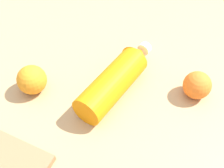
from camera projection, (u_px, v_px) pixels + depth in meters
name	position (u px, v px, depth m)	size (l,w,h in m)	color
ground_plane	(123.00, 91.00, 0.76)	(2.40, 2.40, 0.00)	tan
water_bottle	(117.00, 78.00, 0.74)	(0.13, 0.29, 0.08)	orange
orange_0	(197.00, 85.00, 0.73)	(0.07, 0.07, 0.07)	orange
orange_1	(32.00, 80.00, 0.74)	(0.08, 0.08, 0.08)	orange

